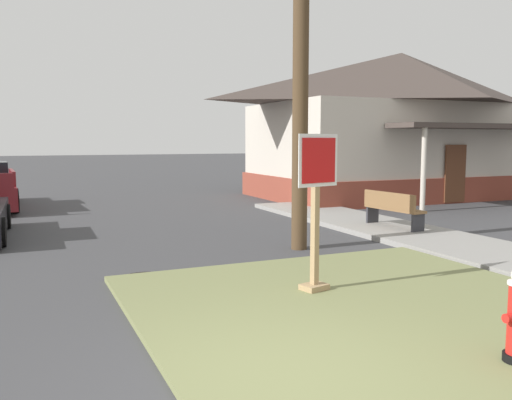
# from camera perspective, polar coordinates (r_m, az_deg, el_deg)

# --- Properties ---
(ground_plane) EXTENTS (160.00, 160.00, 0.00)m
(ground_plane) POSITION_cam_1_polar(r_m,az_deg,el_deg) (5.04, 2.72, -19.60)
(ground_plane) COLOR #3D3D3F
(grass_corner_patch) EXTENTS (5.82, 5.96, 0.08)m
(grass_corner_patch) POSITION_cam_1_polar(r_m,az_deg,el_deg) (7.20, 12.10, -11.31)
(grass_corner_patch) COLOR olive
(grass_corner_patch) RESTS_ON ground
(sidewalk_strip) EXTENTS (2.20, 14.17, 0.12)m
(sidewalk_strip) POSITION_cam_1_polar(r_m,az_deg,el_deg) (12.40, 17.96, -3.93)
(sidewalk_strip) COLOR gray
(sidewalk_strip) RESTS_ON ground
(stop_sign) EXTENTS (0.71, 0.36, 2.21)m
(stop_sign) POSITION_cam_1_polar(r_m,az_deg,el_deg) (7.61, 6.36, -1.58)
(stop_sign) COLOR #A3845B
(stop_sign) RESTS_ON grass_corner_patch
(manhole_cover) EXTENTS (0.70, 0.70, 0.02)m
(manhole_cover) POSITION_cam_1_polar(r_m,az_deg,el_deg) (8.95, -11.81, -8.01)
(manhole_cover) COLOR black
(manhole_cover) RESTS_ON ground
(street_bench) EXTENTS (0.54, 1.76, 0.85)m
(street_bench) POSITION_cam_1_polar(r_m,az_deg,el_deg) (13.37, 14.22, -0.78)
(street_bench) COLOR brown
(street_bench) RESTS_ON sidewalk_strip
(corner_house) EXTENTS (11.53, 7.66, 5.60)m
(corner_house) POSITION_cam_1_polar(r_m,az_deg,el_deg) (22.26, 14.99, 7.85)
(corner_house) COLOR brown
(corner_house) RESTS_ON ground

